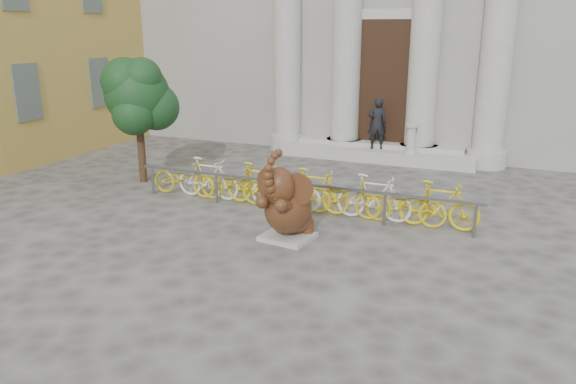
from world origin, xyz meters
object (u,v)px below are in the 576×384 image
at_px(tree, 138,96).
at_px(pedestrian, 377,123).
at_px(bike_rack, 299,189).
at_px(elephant_statue, 287,207).

distance_m(tree, pedestrian, 7.14).
height_order(tree, pedestrian, tree).
distance_m(bike_rack, tree, 5.08).
bearing_deg(pedestrian, elephant_statue, 70.22).
xyz_separation_m(bike_rack, pedestrian, (0.35, 5.52, 0.65)).
xyz_separation_m(elephant_statue, bike_rack, (-0.46, 1.78, -0.17)).
xyz_separation_m(bike_rack, tree, (-4.71, 0.61, 1.78)).
height_order(elephant_statue, pedestrian, pedestrian).
relative_size(tree, pedestrian, 2.07).
bearing_deg(tree, elephant_statue, -24.85).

